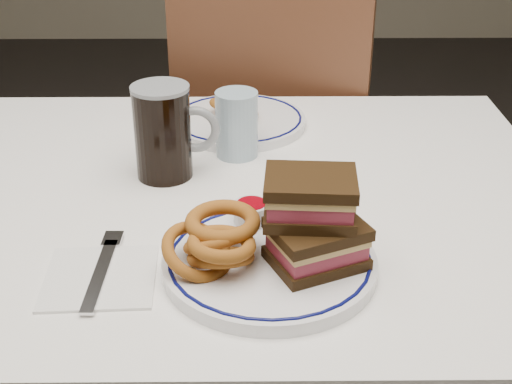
{
  "coord_description": "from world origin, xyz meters",
  "views": [
    {
      "loc": [
        0.12,
        -1.0,
        1.29
      ],
      "look_at": [
        0.13,
        -0.18,
        0.84
      ],
      "focal_mm": 50.0,
      "sensor_mm": 36.0,
      "label": 1
    }
  ],
  "objects_px": {
    "main_plate": "(269,262)",
    "reuben_sandwich": "(314,221)",
    "beer_mug": "(165,131)",
    "chair_far": "(279,147)",
    "far_plate": "(238,121)"
  },
  "relations": [
    {
      "from": "reuben_sandwich",
      "to": "far_plate",
      "type": "bearing_deg",
      "value": 101.71
    },
    {
      "from": "main_plate",
      "to": "reuben_sandwich",
      "type": "xyz_separation_m",
      "value": [
        0.06,
        -0.01,
        0.07
      ]
    },
    {
      "from": "chair_far",
      "to": "main_plate",
      "type": "bearing_deg",
      "value": -93.22
    },
    {
      "from": "chair_far",
      "to": "main_plate",
      "type": "distance_m",
      "value": 0.89
    },
    {
      "from": "reuben_sandwich",
      "to": "beer_mug",
      "type": "xyz_separation_m",
      "value": [
        -0.22,
        0.29,
        0.0
      ]
    },
    {
      "from": "reuben_sandwich",
      "to": "far_plate",
      "type": "relative_size",
      "value": 0.55
    },
    {
      "from": "reuben_sandwich",
      "to": "far_plate",
      "type": "xyz_separation_m",
      "value": [
        -0.1,
        0.5,
        -0.07
      ]
    },
    {
      "from": "reuben_sandwich",
      "to": "beer_mug",
      "type": "relative_size",
      "value": 0.91
    },
    {
      "from": "reuben_sandwich",
      "to": "main_plate",
      "type": "bearing_deg",
      "value": 174.03
    },
    {
      "from": "main_plate",
      "to": "reuben_sandwich",
      "type": "distance_m",
      "value": 0.09
    },
    {
      "from": "reuben_sandwich",
      "to": "far_plate",
      "type": "distance_m",
      "value": 0.51
    },
    {
      "from": "main_plate",
      "to": "reuben_sandwich",
      "type": "bearing_deg",
      "value": -5.97
    },
    {
      "from": "chair_far",
      "to": "far_plate",
      "type": "distance_m",
      "value": 0.44
    },
    {
      "from": "main_plate",
      "to": "beer_mug",
      "type": "xyz_separation_m",
      "value": [
        -0.16,
        0.28,
        0.07
      ]
    },
    {
      "from": "far_plate",
      "to": "chair_far",
      "type": "bearing_deg",
      "value": 75.34
    }
  ]
}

